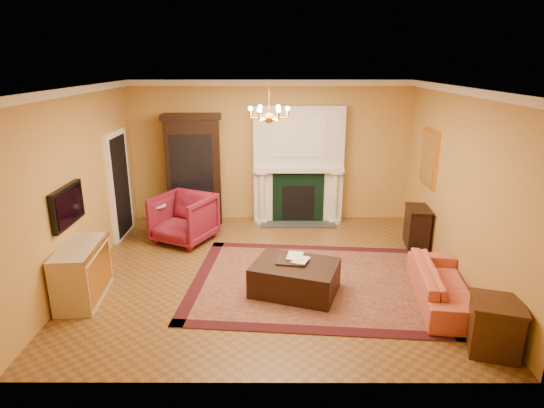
{
  "coord_description": "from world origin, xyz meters",
  "views": [
    {
      "loc": [
        0.06,
        -6.91,
        3.38
      ],
      "look_at": [
        0.04,
        0.3,
        1.09
      ],
      "focal_mm": 30.0,
      "sensor_mm": 36.0,
      "label": 1
    }
  ],
  "objects_px": {
    "china_cabinet": "(194,172)",
    "end_table": "(494,328)",
    "pedestal_table": "(157,219)",
    "commode": "(82,273)",
    "wingback_armchair": "(184,216)",
    "coral_sofa": "(444,279)",
    "leather_ottoman": "(295,278)",
    "console_table": "(417,227)"
  },
  "relations": [
    {
      "from": "china_cabinet",
      "to": "end_table",
      "type": "height_order",
      "value": "china_cabinet"
    },
    {
      "from": "pedestal_table",
      "to": "commode",
      "type": "xyz_separation_m",
      "value": [
        -0.51,
        -2.37,
        0.0
      ]
    },
    {
      "from": "wingback_armchair",
      "to": "commode",
      "type": "height_order",
      "value": "wingback_armchair"
    },
    {
      "from": "coral_sofa",
      "to": "commode",
      "type": "bearing_deg",
      "value": 96.39
    },
    {
      "from": "coral_sofa",
      "to": "end_table",
      "type": "relative_size",
      "value": 2.96
    },
    {
      "from": "pedestal_table",
      "to": "china_cabinet",
      "type": "bearing_deg",
      "value": 59.71
    },
    {
      "from": "china_cabinet",
      "to": "coral_sofa",
      "type": "xyz_separation_m",
      "value": [
        4.15,
        -3.49,
        -0.75
      ]
    },
    {
      "from": "pedestal_table",
      "to": "commode",
      "type": "bearing_deg",
      "value": -102.21
    },
    {
      "from": "china_cabinet",
      "to": "commode",
      "type": "xyz_separation_m",
      "value": [
        -1.11,
        -3.39,
        -0.7
      ]
    },
    {
      "from": "coral_sofa",
      "to": "leather_ottoman",
      "type": "relative_size",
      "value": 1.53
    },
    {
      "from": "coral_sofa",
      "to": "end_table",
      "type": "bearing_deg",
      "value": -163.31
    },
    {
      "from": "pedestal_table",
      "to": "leather_ottoman",
      "type": "distance_m",
      "value": 3.4
    },
    {
      "from": "end_table",
      "to": "coral_sofa",
      "type": "bearing_deg",
      "value": 99.3
    },
    {
      "from": "china_cabinet",
      "to": "wingback_armchair",
      "type": "height_order",
      "value": "china_cabinet"
    },
    {
      "from": "commode",
      "to": "coral_sofa",
      "type": "distance_m",
      "value": 5.26
    },
    {
      "from": "pedestal_table",
      "to": "console_table",
      "type": "height_order",
      "value": "console_table"
    },
    {
      "from": "china_cabinet",
      "to": "wingback_armchair",
      "type": "bearing_deg",
      "value": -97.48
    },
    {
      "from": "end_table",
      "to": "console_table",
      "type": "relative_size",
      "value": 0.87
    },
    {
      "from": "china_cabinet",
      "to": "wingback_armchair",
      "type": "relative_size",
      "value": 2.17
    },
    {
      "from": "pedestal_table",
      "to": "leather_ottoman",
      "type": "height_order",
      "value": "pedestal_table"
    },
    {
      "from": "commode",
      "to": "coral_sofa",
      "type": "xyz_separation_m",
      "value": [
        5.26,
        -0.09,
        -0.05
      ]
    },
    {
      "from": "console_table",
      "to": "end_table",
      "type": "bearing_deg",
      "value": -84.3
    },
    {
      "from": "coral_sofa",
      "to": "leather_ottoman",
      "type": "xyz_separation_m",
      "value": [
        -2.14,
        0.29,
        -0.12
      ]
    },
    {
      "from": "end_table",
      "to": "leather_ottoman",
      "type": "xyz_separation_m",
      "value": [
        -2.33,
        1.46,
        -0.07
      ]
    },
    {
      "from": "console_table",
      "to": "leather_ottoman",
      "type": "bearing_deg",
      "value": -135.49
    },
    {
      "from": "china_cabinet",
      "to": "coral_sofa",
      "type": "bearing_deg",
      "value": -45.41
    },
    {
      "from": "wingback_armchair",
      "to": "console_table",
      "type": "relative_size",
      "value": 1.42
    },
    {
      "from": "wingback_armchair",
      "to": "pedestal_table",
      "type": "bearing_deg",
      "value": -166.27
    },
    {
      "from": "leather_ottoman",
      "to": "end_table",
      "type": "bearing_deg",
      "value": -13.5
    },
    {
      "from": "end_table",
      "to": "console_table",
      "type": "distance_m",
      "value": 3.31
    },
    {
      "from": "commode",
      "to": "pedestal_table",
      "type": "bearing_deg",
      "value": 73.37
    },
    {
      "from": "coral_sofa",
      "to": "leather_ottoman",
      "type": "height_order",
      "value": "coral_sofa"
    },
    {
      "from": "wingback_armchair",
      "to": "leather_ottoman",
      "type": "height_order",
      "value": "wingback_armchair"
    },
    {
      "from": "end_table",
      "to": "commode",
      "type": "bearing_deg",
      "value": 167.0
    },
    {
      "from": "leather_ottoman",
      "to": "coral_sofa",
      "type": "bearing_deg",
      "value": 10.82
    },
    {
      "from": "pedestal_table",
      "to": "console_table",
      "type": "xyz_separation_m",
      "value": [
        5.0,
        -0.32,
        -0.05
      ]
    },
    {
      "from": "china_cabinet",
      "to": "leather_ottoman",
      "type": "xyz_separation_m",
      "value": [
        2.01,
        -3.2,
        -0.87
      ]
    },
    {
      "from": "pedestal_table",
      "to": "end_table",
      "type": "bearing_deg",
      "value": -36.29
    },
    {
      "from": "wingback_armchair",
      "to": "commode",
      "type": "relative_size",
      "value": 0.92
    },
    {
      "from": "end_table",
      "to": "leather_ottoman",
      "type": "relative_size",
      "value": 0.52
    },
    {
      "from": "china_cabinet",
      "to": "pedestal_table",
      "type": "height_order",
      "value": "china_cabinet"
    },
    {
      "from": "leather_ottoman",
      "to": "commode",
      "type": "bearing_deg",
      "value": -157.84
    }
  ]
}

